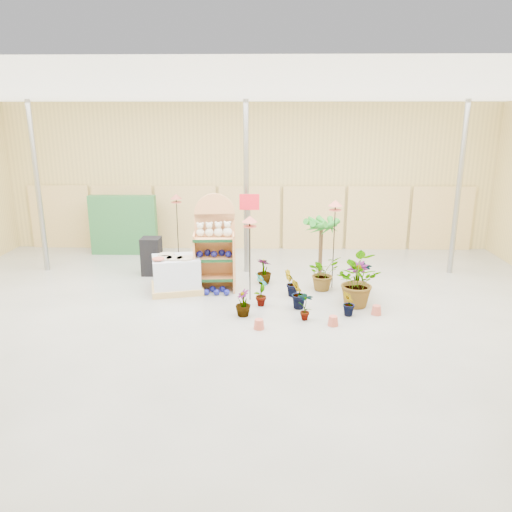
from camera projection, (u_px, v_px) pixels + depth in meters
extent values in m
cube|color=gray|center=(240.00, 325.00, 10.27)|extent=(15.00, 12.00, 0.10)
cube|color=white|center=(238.00, 90.00, 9.01)|extent=(15.00, 12.00, 0.10)
cube|color=tan|center=(250.00, 177.00, 15.46)|extent=(15.00, 0.10, 4.50)
cylinder|color=gray|center=(38.00, 188.00, 13.13)|extent=(0.14, 0.14, 4.50)
cylinder|color=gray|center=(459.00, 190.00, 12.89)|extent=(0.14, 0.14, 4.50)
cylinder|color=gray|center=(246.00, 189.00, 13.01)|extent=(0.14, 0.14, 4.50)
cube|color=tan|center=(61.00, 217.00, 15.81)|extent=(1.90, 0.06, 2.00)
cube|color=tan|center=(123.00, 217.00, 15.76)|extent=(1.90, 0.06, 2.00)
cube|color=tan|center=(186.00, 217.00, 15.72)|extent=(1.90, 0.06, 2.00)
cube|color=tan|center=(250.00, 218.00, 15.68)|extent=(1.90, 0.06, 2.00)
cube|color=tan|center=(313.00, 218.00, 15.63)|extent=(1.90, 0.06, 2.00)
cube|color=tan|center=(377.00, 218.00, 15.59)|extent=(1.90, 0.06, 2.00)
cube|color=tan|center=(442.00, 218.00, 15.55)|extent=(1.90, 0.06, 2.00)
cube|color=tan|center=(215.00, 251.00, 12.19)|extent=(0.98, 0.16, 1.84)
cylinder|color=tan|center=(214.00, 214.00, 11.94)|extent=(0.98, 0.16, 0.97)
cube|color=tan|center=(215.00, 277.00, 12.08)|extent=(0.97, 0.61, 0.04)
cube|color=#0F3819|center=(214.00, 281.00, 11.82)|extent=(0.93, 0.10, 0.06)
cube|color=tan|center=(214.00, 258.00, 11.95)|extent=(0.97, 0.61, 0.04)
cube|color=#0F3819|center=(213.00, 261.00, 11.69)|extent=(0.93, 0.10, 0.06)
cube|color=tan|center=(214.00, 238.00, 11.82)|extent=(0.97, 0.61, 0.04)
cube|color=#0F3819|center=(213.00, 241.00, 11.56)|extent=(0.93, 0.10, 0.06)
cube|color=tan|center=(195.00, 262.00, 11.99)|extent=(0.08, 0.54, 1.41)
cube|color=tan|center=(234.00, 262.00, 11.97)|extent=(0.08, 0.54, 1.41)
sphere|color=beige|center=(200.00, 233.00, 11.85)|extent=(0.19, 0.19, 0.19)
sphere|color=beige|center=(200.00, 226.00, 11.81)|extent=(0.15, 0.15, 0.15)
sphere|color=beige|center=(209.00, 233.00, 11.85)|extent=(0.21, 0.21, 0.21)
sphere|color=beige|center=(209.00, 226.00, 11.80)|extent=(0.15, 0.15, 0.15)
sphere|color=beige|center=(218.00, 232.00, 11.84)|extent=(0.22, 0.22, 0.22)
sphere|color=beige|center=(218.00, 225.00, 11.79)|extent=(0.15, 0.15, 0.15)
sphere|color=beige|center=(228.00, 232.00, 11.83)|extent=(0.23, 0.23, 0.23)
sphere|color=beige|center=(227.00, 225.00, 11.79)|extent=(0.15, 0.15, 0.15)
sphere|color=navy|center=(200.00, 254.00, 11.91)|extent=(0.16, 0.16, 0.16)
sphere|color=navy|center=(207.00, 253.00, 12.03)|extent=(0.16, 0.16, 0.16)
sphere|color=navy|center=(214.00, 254.00, 11.90)|extent=(0.16, 0.16, 0.16)
sphere|color=navy|center=(222.00, 253.00, 12.02)|extent=(0.16, 0.16, 0.16)
sphere|color=navy|center=(229.00, 254.00, 11.89)|extent=(0.16, 0.16, 0.16)
sphere|color=navy|center=(206.00, 292.00, 11.78)|extent=(0.15, 0.15, 0.15)
sphere|color=navy|center=(213.00, 289.00, 12.01)|extent=(0.15, 0.15, 0.15)
sphere|color=navy|center=(217.00, 292.00, 11.78)|extent=(0.15, 0.15, 0.15)
sphere|color=navy|center=(222.00, 289.00, 12.01)|extent=(0.15, 0.15, 0.15)
sphere|color=navy|center=(227.00, 292.00, 11.77)|extent=(0.15, 0.15, 0.15)
cube|color=tan|center=(177.00, 288.00, 12.08)|extent=(1.40, 1.25, 0.15)
cube|color=silver|center=(176.00, 271.00, 11.96)|extent=(1.28, 1.13, 0.70)
cylinder|color=tan|center=(164.00, 258.00, 11.72)|extent=(0.40, 0.40, 0.04)
cylinder|color=tan|center=(174.00, 258.00, 11.72)|extent=(0.40, 0.40, 0.04)
cylinder|color=tan|center=(185.00, 258.00, 11.71)|extent=(0.40, 0.40, 0.04)
cylinder|color=tan|center=(166.00, 255.00, 12.01)|extent=(0.40, 0.40, 0.04)
cube|color=black|center=(152.00, 265.00, 13.31)|extent=(0.50, 0.50, 0.50)
cube|color=black|center=(151.00, 247.00, 13.18)|extent=(0.50, 0.50, 0.50)
cube|color=#276230|center=(124.00, 225.00, 15.09)|extent=(2.00, 0.30, 1.80)
cylinder|color=gray|center=(250.00, 236.00, 12.84)|extent=(0.05, 0.05, 2.20)
cube|color=red|center=(249.00, 202.00, 12.56)|extent=(0.50, 0.03, 0.40)
cylinder|color=black|center=(250.00, 264.00, 11.29)|extent=(0.02, 0.02, 1.73)
cylinder|color=#C35746|center=(250.00, 226.00, 11.06)|extent=(0.30, 0.30, 0.02)
cone|color=#C35746|center=(250.00, 219.00, 11.01)|extent=(0.34, 0.34, 0.14)
cylinder|color=black|center=(333.00, 250.00, 12.08)|extent=(0.02, 0.02, 1.94)
cylinder|color=#C35746|center=(335.00, 210.00, 11.82)|extent=(0.30, 0.30, 0.02)
cone|color=#C35746|center=(335.00, 203.00, 11.77)|extent=(0.34, 0.34, 0.14)
cylinder|color=black|center=(178.00, 231.00, 14.50)|extent=(0.02, 0.02, 1.70)
cylinder|color=#C35746|center=(176.00, 202.00, 14.27)|extent=(0.30, 0.30, 0.02)
cone|color=#C35746|center=(176.00, 196.00, 14.22)|extent=(0.34, 0.34, 0.14)
cylinder|color=#4E3720|center=(320.00, 254.00, 12.74)|extent=(0.10, 0.10, 1.37)
imported|color=#217D20|center=(261.00, 290.00, 11.05)|extent=(0.34, 0.45, 0.77)
imported|color=#217D20|center=(299.00, 294.00, 10.87)|extent=(0.39, 0.45, 0.72)
imported|color=#217D20|center=(357.00, 280.00, 11.56)|extent=(0.65, 0.65, 0.86)
imported|color=#217D20|center=(363.00, 276.00, 11.98)|extent=(0.47, 0.39, 0.78)
imported|color=#217D20|center=(291.00, 283.00, 11.66)|extent=(0.45, 0.43, 0.65)
imported|color=#217D20|center=(323.00, 273.00, 12.09)|extent=(1.00, 0.97, 0.85)
imported|color=#217D20|center=(243.00, 303.00, 10.53)|extent=(0.43, 0.43, 0.59)
imported|color=#217D20|center=(306.00, 306.00, 10.30)|extent=(0.37, 0.30, 0.63)
imported|color=#217D20|center=(349.00, 304.00, 10.50)|extent=(0.25, 0.32, 0.57)
imported|color=#217D20|center=(354.00, 281.00, 11.02)|extent=(1.23, 1.30, 1.15)
imported|color=#217D20|center=(264.00, 271.00, 12.55)|extent=(0.50, 0.50, 0.66)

